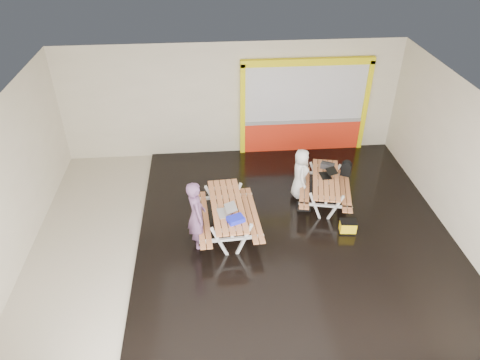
{
  "coord_description": "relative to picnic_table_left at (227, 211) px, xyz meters",
  "views": [
    {
      "loc": [
        -0.76,
        -8.17,
        7.12
      ],
      "look_at": [
        0.0,
        0.9,
        1.0
      ],
      "focal_mm": 33.18,
      "sensor_mm": 36.0,
      "label": 1
    }
  ],
  "objects": [
    {
      "name": "backpack",
      "position": [
        3.32,
        1.56,
        0.05
      ],
      "size": [
        0.31,
        0.27,
        0.44
      ],
      "color": "black",
      "rests_on": "picnic_table_right"
    },
    {
      "name": "deck",
      "position": [
        1.62,
        -0.11,
        -0.62
      ],
      "size": [
        7.5,
        7.98,
        0.05
      ],
      "primitive_type": "cube",
      "color": "black",
      "rests_on": "room"
    },
    {
      "name": "fluke_bag",
      "position": [
        2.89,
        -0.29,
        -0.43
      ],
      "size": [
        0.42,
        0.3,
        0.35
      ],
      "color": "black",
      "rests_on": "deck"
    },
    {
      "name": "blue_pouch",
      "position": [
        0.15,
        -0.62,
        0.25
      ],
      "size": [
        0.43,
        0.37,
        0.11
      ],
      "primitive_type": "cube",
      "rotation": [
        0.0,
        0.0,
        0.38
      ],
      "color": "#1A23DA",
      "rests_on": "picnic_table_left"
    },
    {
      "name": "picnic_table_right",
      "position": [
        2.62,
        1.0,
        -0.06
      ],
      "size": [
        1.69,
        2.16,
        0.77
      ],
      "color": "tan",
      "rests_on": "deck"
    },
    {
      "name": "room",
      "position": [
        0.37,
        -0.11,
        1.1
      ],
      "size": [
        10.02,
        8.02,
        3.52
      ],
      "color": "beige",
      "rests_on": "ground"
    },
    {
      "name": "person_right",
      "position": [
        2.0,
        1.26,
        0.15
      ],
      "size": [
        0.48,
        0.7,
        1.38
      ],
      "primitive_type": "imported",
      "rotation": [
        0.0,
        0.0,
        1.51
      ],
      "color": "white",
      "rests_on": "deck"
    },
    {
      "name": "dark_case",
      "position": [
        2.03,
        0.73,
        -0.54
      ],
      "size": [
        0.37,
        0.3,
        0.13
      ],
      "primitive_type": "cube",
      "rotation": [
        0.0,
        0.0,
        -0.14
      ],
      "color": "black",
      "rests_on": "deck"
    },
    {
      "name": "kiosk",
      "position": [
        2.57,
        3.82,
        0.79
      ],
      "size": [
        3.88,
        0.16,
        3.0
      ],
      "color": "red",
      "rests_on": "room"
    },
    {
      "name": "laptop_left",
      "position": [
        -0.04,
        -0.31,
        0.26
      ],
      "size": [
        0.48,
        0.45,
        0.18
      ],
      "color": "silver",
      "rests_on": "picnic_table_left"
    },
    {
      "name": "person_left",
      "position": [
        -0.72,
        -0.39,
        0.24
      ],
      "size": [
        0.54,
        0.71,
        1.75
      ],
      "primitive_type": "imported",
      "rotation": [
        0.0,
        0.0,
        1.78
      ],
      "color": "#6D486F",
      "rests_on": "deck"
    },
    {
      "name": "toolbox",
      "position": [
        2.77,
        1.5,
        0.2
      ],
      "size": [
        0.39,
        0.32,
        0.2
      ],
      "color": "black",
      "rests_on": "picnic_table_right"
    },
    {
      "name": "laptop_right",
      "position": [
        2.69,
        1.14,
        0.18
      ],
      "size": [
        0.43,
        0.38,
        0.17
      ],
      "color": "black",
      "rests_on": "picnic_table_right"
    },
    {
      "name": "picnic_table_left",
      "position": [
        0.0,
        0.0,
        0.0
      ],
      "size": [
        1.57,
        2.22,
        0.85
      ],
      "color": "tan",
      "rests_on": "deck"
    }
  ]
}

